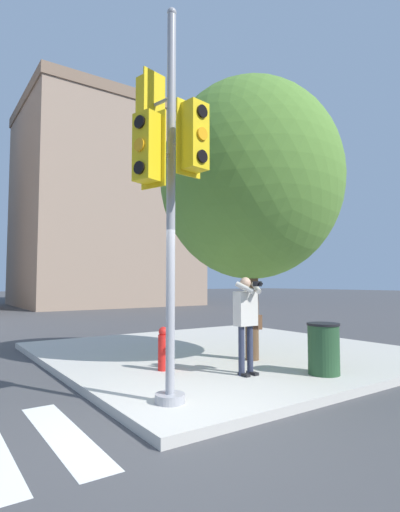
% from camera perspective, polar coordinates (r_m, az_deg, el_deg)
% --- Properties ---
extents(ground_plane, '(160.00, 160.00, 0.00)m').
position_cam_1_polar(ground_plane, '(5.29, -3.36, -23.29)').
color(ground_plane, '#424244').
extents(sidewalk_corner, '(8.00, 8.00, 0.14)m').
position_cam_1_polar(sidewalk_corner, '(10.02, 3.49, -13.53)').
color(sidewalk_corner, '#BCB7AD').
rests_on(sidewalk_corner, ground_plane).
extents(traffic_signal_pole, '(0.90, 1.29, 5.59)m').
position_cam_1_polar(traffic_signal_pole, '(5.69, -4.96, 13.36)').
color(traffic_signal_pole, '#939399').
rests_on(traffic_signal_pole, sidewalk_corner).
extents(person_photographer, '(0.58, 0.54, 1.72)m').
position_cam_1_polar(person_photographer, '(7.23, 6.69, -8.53)').
color(person_photographer, black).
rests_on(person_photographer, sidewalk_corner).
extents(street_tree, '(3.91, 3.91, 6.00)m').
position_cam_1_polar(street_tree, '(8.85, 7.25, 10.72)').
color(street_tree, brown).
rests_on(street_tree, sidewalk_corner).
extents(fire_hydrant, '(0.20, 0.26, 0.80)m').
position_cam_1_polar(fire_hydrant, '(7.63, -5.25, -13.05)').
color(fire_hydrant, red).
rests_on(fire_hydrant, sidewalk_corner).
extents(trash_bin, '(0.58, 0.58, 0.90)m').
position_cam_1_polar(trash_bin, '(7.60, 17.24, -12.51)').
color(trash_bin, '#234728').
rests_on(trash_bin, sidewalk_corner).
extents(building_right, '(12.72, 10.93, 15.42)m').
position_cam_1_polar(building_right, '(33.13, -13.41, 6.70)').
color(building_right, gray).
rests_on(building_right, ground_plane).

